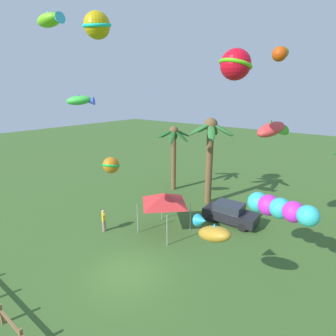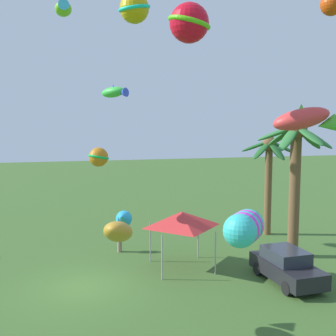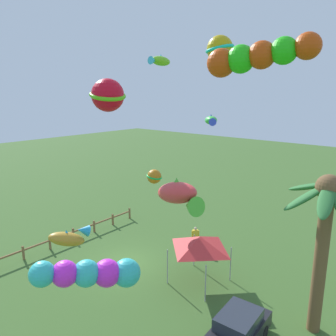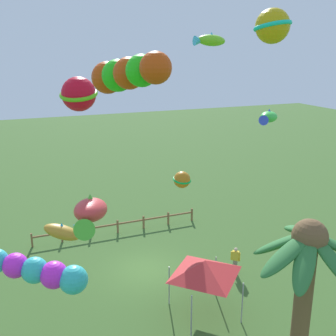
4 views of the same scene
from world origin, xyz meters
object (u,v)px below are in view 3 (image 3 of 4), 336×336
(palm_tree_1, at_px, (325,220))
(kite_fish_0, at_px, (179,194))
(kite_tube_2, at_px, (256,56))
(kite_fish_4, at_px, (211,120))
(spectator_0, at_px, (195,237))
(kite_fish_3, at_px, (160,61))
(kite_tube_8, at_px, (92,273))
(festival_tent, at_px, (200,243))
(kite_ball_1, at_px, (154,177))
(kite_ball_6, at_px, (220,49))
(kite_fish_5, at_px, (69,238))
(parked_car_0, at_px, (237,331))
(kite_ball_7, at_px, (108,95))

(palm_tree_1, xyz_separation_m, kite_fish_0, (5.98, -3.31, 1.94))
(kite_tube_2, relative_size, kite_fish_4, 1.68)
(spectator_0, distance_m, kite_fish_3, 12.32)
(palm_tree_1, bearing_deg, kite_fish_3, -102.05)
(kite_fish_0, distance_m, kite_tube_2, 4.98)
(kite_tube_8, bearing_deg, kite_tube_2, 113.16)
(festival_tent, bearing_deg, spectator_0, -141.48)
(palm_tree_1, relative_size, festival_tent, 2.59)
(festival_tent, distance_m, kite_ball_1, 5.05)
(festival_tent, xyz_separation_m, kite_fish_3, (-2.70, -5.36, 10.34))
(kite_ball_6, distance_m, kite_tube_8, 14.86)
(festival_tent, xyz_separation_m, kite_tube_2, (5.10, 5.24, 9.26))
(festival_tent, bearing_deg, kite_ball_1, -97.54)
(kite_fish_3, xyz_separation_m, kite_fish_5, (8.55, 1.49, -9.12))
(palm_tree_1, height_order, kite_fish_3, kite_fish_3)
(kite_tube_2, distance_m, kite_fish_3, 13.20)
(parked_car_0, distance_m, spectator_0, 9.21)
(spectator_0, distance_m, kite_ball_6, 12.62)
(kite_fish_3, bearing_deg, kite_fish_0, 44.58)
(kite_fish_3, relative_size, kite_ball_6, 0.76)
(kite_tube_2, height_order, kite_ball_7, kite_tube_2)
(kite_tube_2, distance_m, kite_tube_8, 9.70)
(kite_tube_2, xyz_separation_m, kite_fish_5, (0.75, -9.10, -8.03))
(kite_fish_4, xyz_separation_m, kite_ball_6, (0.87, 1.04, 4.46))
(parked_car_0, relative_size, kite_fish_0, 1.57)
(kite_ball_6, bearing_deg, kite_tube_8, 7.75)
(kite_fish_5, height_order, kite_ball_6, kite_ball_6)
(kite_fish_0, xyz_separation_m, kite_ball_6, (-9.76, -4.56, 6.04))
(palm_tree_1, relative_size, kite_fish_5, 3.23)
(kite_tube_2, relative_size, kite_fish_5, 1.35)
(palm_tree_1, distance_m, kite_fish_5, 11.95)
(festival_tent, xyz_separation_m, kite_ball_7, (5.19, -1.25, 8.16))
(kite_fish_4, bearing_deg, parked_car_0, 40.32)
(kite_fish_0, distance_m, kite_ball_7, 5.40)
(palm_tree_1, xyz_separation_m, kite_tube_2, (5.32, -1.06, 6.33))
(spectator_0, relative_size, kite_fish_0, 0.63)
(palm_tree_1, xyz_separation_m, festival_tent, (0.21, -6.30, -2.92))
(parked_car_0, relative_size, kite_fish_3, 2.13)
(kite_tube_8, bearing_deg, parked_car_0, 136.70)
(kite_fish_0, relative_size, kite_fish_4, 1.37)
(festival_tent, distance_m, kite_tube_8, 7.49)
(kite_ball_1, distance_m, kite_ball_7, 8.08)
(kite_fish_3, bearing_deg, palm_tree_1, 77.95)
(palm_tree_1, height_order, kite_fish_5, palm_tree_1)
(kite_ball_1, bearing_deg, palm_tree_1, 88.28)
(kite_ball_7, bearing_deg, kite_fish_5, -75.74)
(kite_ball_1, height_order, kite_tube_8, kite_ball_1)
(kite_fish_4, bearing_deg, kite_fish_3, -51.81)
(parked_car_0, relative_size, kite_ball_6, 1.63)
(parked_car_0, bearing_deg, kite_fish_0, -21.43)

